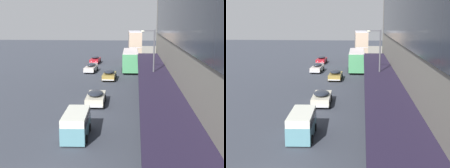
{
  "view_description": "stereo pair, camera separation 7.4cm",
  "coord_description": "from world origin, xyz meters",
  "views": [
    {
      "loc": [
        4.51,
        -14.52,
        8.76
      ],
      "look_at": [
        1.85,
        20.35,
        1.52
      ],
      "focal_mm": 50.0,
      "sensor_mm": 36.0,
      "label": 1
    },
    {
      "loc": [
        4.58,
        -14.51,
        8.76
      ],
      "look_at": [
        1.85,
        20.35,
        1.52
      ],
      "focal_mm": 50.0,
      "sensor_mm": 36.0,
      "label": 2
    }
  ],
  "objects": [
    {
      "name": "sedan_second_near",
      "position": [
        -3.71,
        48.37,
        0.74
      ],
      "size": [
        1.93,
        4.79,
        1.48
      ],
      "color": "#A81823",
      "rests_on": "ground"
    },
    {
      "name": "street_lamp",
      "position": [
        6.23,
        17.77,
        4.54
      ],
      "size": [
        1.5,
        0.28,
        7.62
      ],
      "color": "#4C4C51",
      "rests_on": "sidewalk_kerb"
    },
    {
      "name": "sedan_lead_near",
      "position": [
        0.4,
        17.02,
        0.75
      ],
      "size": [
        2.09,
        4.77,
        1.5
      ],
      "color": "beige",
      "rests_on": "ground"
    },
    {
      "name": "fire_hydrant",
      "position": [
        6.51,
        8.91,
        0.49
      ],
      "size": [
        0.2,
        0.4,
        0.7
      ],
      "color": "red",
      "rests_on": "sidewalk_kerb"
    },
    {
      "name": "sedan_oncoming_rear",
      "position": [
        -3.04,
        37.62,
        0.75
      ],
      "size": [
        1.95,
        5.05,
        1.49
      ],
      "color": "beige",
      "rests_on": "ground"
    },
    {
      "name": "transit_bus_kerbside_front",
      "position": [
        3.62,
        39.94,
        1.97
      ],
      "size": [
        2.95,
        10.72,
        3.45
      ],
      "color": "#47945E",
      "rests_on": "ground"
    },
    {
      "name": "sedan_oncoming_front",
      "position": [
        0.67,
        30.67,
        0.75
      ],
      "size": [
        1.97,
        4.34,
        1.53
      ],
      "color": "olive",
      "rests_on": "ground"
    },
    {
      "name": "vw_van",
      "position": [
        0.11,
        7.74,
        1.1
      ],
      "size": [
        2.05,
        4.62,
        1.96
      ],
      "color": "teal",
      "rests_on": "ground"
    },
    {
      "name": "transit_bus_kerbside_rear",
      "position": [
        4.27,
        53.01,
        3.4
      ],
      "size": [
        3.11,
        9.78,
        6.31
      ],
      "color": "tan",
      "rests_on": "ground"
    }
  ]
}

